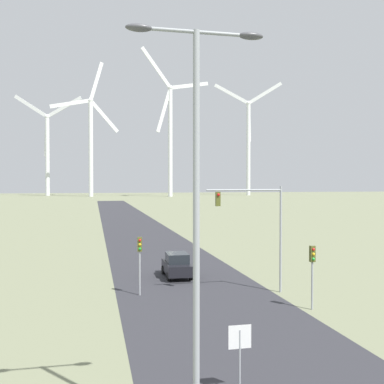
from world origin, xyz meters
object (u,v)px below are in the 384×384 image
at_px(wind_turbine_right, 170,130).
at_px(wind_turbine_far_right, 248,139).
at_px(traffic_light_post_near_right, 312,263).
at_px(wind_turbine_left, 47,146).
at_px(car_approaching, 177,265).
at_px(stop_sign_near, 240,346).
at_px(traffic_light_mast_overhead, 257,217).
at_px(streetlamp, 196,190).
at_px(traffic_light_post_near_left, 140,253).
at_px(wind_turbine_center, 91,137).

relative_size(wind_turbine_right, wind_turbine_far_right, 1.15).
bearing_deg(traffic_light_post_near_right, wind_turbine_far_right, 71.35).
bearing_deg(wind_turbine_far_right, wind_turbine_left, 173.38).
height_order(car_approaching, wind_turbine_left, wind_turbine_left).
xyz_separation_m(car_approaching, wind_turbine_left, (-29.98, 216.46, 25.59)).
height_order(stop_sign_near, traffic_light_post_near_right, traffic_light_post_near_right).
relative_size(traffic_light_mast_overhead, wind_turbine_right, 0.10).
bearing_deg(wind_turbine_left, streetlamp, -83.64).
bearing_deg(car_approaching, wind_turbine_far_right, 69.05).
bearing_deg(traffic_light_mast_overhead, traffic_light_post_near_right, -67.22).
distance_m(streetlamp, traffic_light_post_near_right, 15.30).
height_order(car_approaching, wind_turbine_right, wind_turbine_right).
bearing_deg(traffic_light_mast_overhead, traffic_light_post_near_left, 171.24).
distance_m(traffic_light_post_near_left, wind_turbine_left, 224.21).
xyz_separation_m(traffic_light_post_near_right, wind_turbine_far_right, (72.26, 214.08, 28.67)).
distance_m(car_approaching, wind_turbine_right, 193.94).
bearing_deg(wind_turbine_left, traffic_light_post_near_left, -83.12).
bearing_deg(traffic_light_post_near_right, wind_turbine_right, 82.65).
bearing_deg(car_approaching, wind_turbine_right, 80.52).
height_order(streetlamp, wind_turbine_center, wind_turbine_center).
relative_size(stop_sign_near, traffic_light_mast_overhead, 0.34).
bearing_deg(wind_turbine_right, wind_turbine_left, 155.61).
height_order(streetlamp, car_approaching, streetlamp).
height_order(wind_turbine_left, wind_turbine_far_right, wind_turbine_far_right).
xyz_separation_m(traffic_light_post_near_left, traffic_light_mast_overhead, (7.37, -1.14, 2.20)).
height_order(streetlamp, traffic_light_mast_overhead, streetlamp).
bearing_deg(streetlamp, wind_turbine_far_right, 70.12).
relative_size(streetlamp, traffic_light_post_near_right, 3.12).
relative_size(traffic_light_post_near_left, wind_turbine_far_right, 0.06).
xyz_separation_m(wind_turbine_right, wind_turbine_far_right, (46.61, 15.33, -2.13)).
bearing_deg(wind_turbine_center, car_approaching, -87.87).
xyz_separation_m(traffic_light_mast_overhead, wind_turbine_right, (27.39, 194.60, 28.54)).
relative_size(stop_sign_near, wind_turbine_center, 0.03).
relative_size(traffic_light_mast_overhead, wind_turbine_center, 0.10).
bearing_deg(wind_turbine_center, traffic_light_mast_overhead, -86.78).
relative_size(stop_sign_near, wind_turbine_far_right, 0.04).
xyz_separation_m(traffic_light_post_near_left, traffic_light_post_near_right, (9.11, -5.28, -0.07)).
height_order(stop_sign_near, wind_turbine_right, wind_turbine_right).
xyz_separation_m(wind_turbine_left, wind_turbine_right, (61.46, -27.87, 6.94)).
height_order(traffic_light_post_near_right, wind_turbine_left, wind_turbine_left).
xyz_separation_m(stop_sign_near, traffic_light_mast_overhead, (5.39, 12.72, 3.29)).
xyz_separation_m(traffic_light_post_near_left, wind_turbine_left, (-26.70, 221.34, 23.80)).
distance_m(traffic_light_post_near_right, traffic_light_mast_overhead, 5.03).
relative_size(traffic_light_post_near_right, car_approaching, 0.87).
bearing_deg(wind_turbine_far_right, wind_turbine_center, -175.64).
bearing_deg(stop_sign_near, streetlamp, -127.60).
relative_size(car_approaching, wind_turbine_right, 0.06).
relative_size(traffic_light_post_near_left, wind_turbine_right, 0.05).
relative_size(traffic_light_post_near_left, wind_turbine_center, 0.05).
height_order(stop_sign_near, traffic_light_mast_overhead, traffic_light_mast_overhead).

